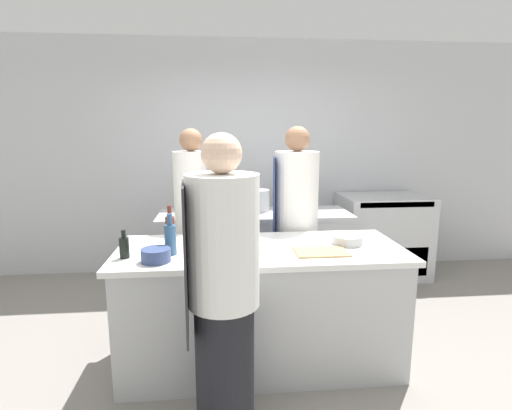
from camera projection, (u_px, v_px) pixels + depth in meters
The scene contains 16 objects.
ground_plane at pixel (260, 359), 3.08m from camera, with size 16.00×16.00×0.00m, color gray.
wall_back at pixel (242, 158), 4.90m from camera, with size 8.00×0.06×2.80m.
prep_counter at pixel (260, 305), 3.00m from camera, with size 2.08×0.86×0.90m.
pass_counter at pixel (255, 254), 4.21m from camera, with size 1.97×0.64×0.90m.
oven_range at pixel (382, 236), 4.82m from camera, with size 1.00×0.73×0.97m.
chef_at_prep_near at pixel (223, 293), 2.20m from camera, with size 0.42×0.40×1.73m.
chef_at_stove at pixel (194, 226), 3.60m from camera, with size 0.37×0.35×1.76m.
chef_at_pass_far at pixel (295, 226), 3.60m from camera, with size 0.42×0.40×1.78m.
bottle_olive_oil at pixel (170, 230), 2.94m from camera, with size 0.07×0.07×0.30m.
bottle_vinegar at pixel (170, 238), 2.73m from camera, with size 0.08×0.08×0.29m.
bottle_wine at pixel (124, 247), 2.66m from camera, with size 0.07×0.07×0.19m.
bowl_mixing_large at pixel (156, 255), 2.59m from camera, with size 0.19×0.19×0.09m.
bowl_prep_small at pixel (250, 246), 2.83m from camera, with size 0.27×0.27×0.07m.
bowl_ceramic_blue at pixel (347, 240), 3.00m from camera, with size 0.23×0.23×0.07m.
cutting_board at pixel (321, 252), 2.79m from camera, with size 0.37×0.24×0.01m.
stockpot at pixel (258, 200), 4.20m from camera, with size 0.24×0.24×0.23m.
Camera 1 is at (-0.30, -2.79, 1.75)m, focal length 28.00 mm.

